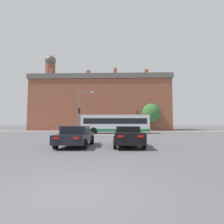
% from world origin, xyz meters
% --- Properties ---
extents(ground_plane, '(400.00, 400.00, 0.00)m').
position_xyz_m(ground_plane, '(0.00, 0.00, 0.00)').
color(ground_plane, '#545456').
extents(stop_line_strip, '(7.52, 0.30, 0.01)m').
position_xyz_m(stop_line_strip, '(0.00, 20.61, 0.00)').
color(stop_line_strip, silver).
rests_on(stop_line_strip, ground_plane).
extents(far_pavement, '(68.36, 2.50, 0.01)m').
position_xyz_m(far_pavement, '(0.00, 34.06, 0.01)').
color(far_pavement, '#A09B91').
rests_on(far_pavement, ground_plane).
extents(brick_civic_building, '(35.29, 12.18, 20.60)m').
position_xyz_m(brick_civic_building, '(-3.53, 42.85, 7.02)').
color(brick_civic_building, brown).
rests_on(brick_civic_building, ground_plane).
extents(car_saloon_left, '(2.09, 4.51, 1.40)m').
position_xyz_m(car_saloon_left, '(-1.95, 8.13, 0.72)').
color(car_saloon_left, black).
rests_on(car_saloon_left, ground_plane).
extents(car_roadster_right, '(2.04, 4.33, 1.38)m').
position_xyz_m(car_roadster_right, '(1.67, 8.18, 0.71)').
color(car_roadster_right, black).
rests_on(car_roadster_right, ground_plane).
extents(bus_crossing_lead, '(11.04, 2.66, 3.02)m').
position_xyz_m(bus_crossing_lead, '(0.58, 25.00, 1.62)').
color(bus_crossing_lead, silver).
rests_on(bus_crossing_lead, ground_plane).
extents(traffic_light_far_right, '(0.26, 0.31, 4.42)m').
position_xyz_m(traffic_light_far_right, '(5.24, 33.06, 2.96)').
color(traffic_light_far_right, slate).
rests_on(traffic_light_far_right, ground_plane).
extents(traffic_light_near_left, '(0.26, 0.31, 3.88)m').
position_xyz_m(traffic_light_near_left, '(-4.60, 21.12, 2.62)').
color(traffic_light_near_left, slate).
rests_on(traffic_light_near_left, ground_plane).
extents(street_lamp_junction, '(2.49, 0.36, 6.96)m').
position_xyz_m(street_lamp_junction, '(-4.84, 23.91, 4.31)').
color(street_lamp_junction, slate).
rests_on(street_lamp_junction, ground_plane).
extents(pedestrian_waiting, '(0.24, 0.41, 1.66)m').
position_xyz_m(pedestrian_waiting, '(-3.55, 34.87, 0.97)').
color(pedestrian_waiting, '#333851').
rests_on(pedestrian_waiting, ground_plane).
extents(tree_by_building, '(4.24, 4.24, 6.26)m').
position_xyz_m(tree_by_building, '(8.78, 36.40, 4.02)').
color(tree_by_building, '#4C3823').
rests_on(tree_by_building, ground_plane).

